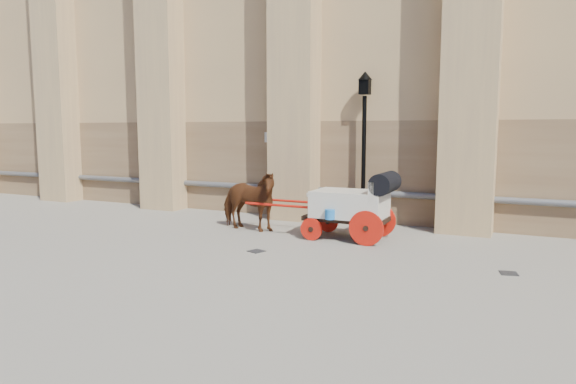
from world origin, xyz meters
The scene contains 6 objects.
ground centered at (0.00, 0.00, 0.00)m, with size 90.00×90.00×0.00m, color slate.
horse centered at (-1.39, 1.42, 0.82)m, with size 0.89×1.94×1.64m, color #5E2B17.
carriage centered at (1.60, 1.57, 0.93)m, with size 3.93×1.39×1.72m.
street_lamp centered at (1.16, 3.67, 2.34)m, with size 0.41×0.41×4.38m.
drain_grate_near centered at (0.00, -0.62, 0.01)m, with size 0.32×0.32×0.01m, color black.
drain_grate_far centered at (5.24, -0.13, 0.01)m, with size 0.32×0.32×0.01m, color black.
Camera 1 is at (5.52, -10.59, 2.75)m, focal length 32.00 mm.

